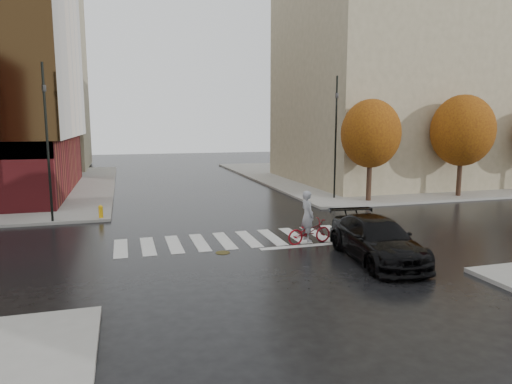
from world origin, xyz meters
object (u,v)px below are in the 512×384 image
sedan (377,239)px  cyclist (309,226)px  traffic_light_nw (47,131)px  traffic_light_ne (336,128)px  fire_hydrant (101,211)px

sedan → cyclist: size_ratio=2.37×
traffic_light_nw → traffic_light_ne: traffic_light_ne is taller
sedan → traffic_light_ne: 14.22m
traffic_light_ne → fire_hydrant: size_ratio=11.79×
fire_hydrant → traffic_light_ne: bearing=9.6°
sedan → fire_hydrant: sedan is taller
sedan → traffic_light_nw: traffic_light_nw is taller
sedan → traffic_light_ne: (4.52, 12.87, 4.02)m
cyclist → fire_hydrant: bearing=42.7°
traffic_light_nw → traffic_light_ne: 17.40m
traffic_light_nw → traffic_light_ne: bearing=74.0°
traffic_light_nw → traffic_light_ne: size_ratio=0.99×
traffic_light_nw → fire_hydrant: (2.35, 0.20, -4.23)m
sedan → fire_hydrant: size_ratio=8.04×
sedan → traffic_light_nw: (-12.66, 10.17, 3.96)m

